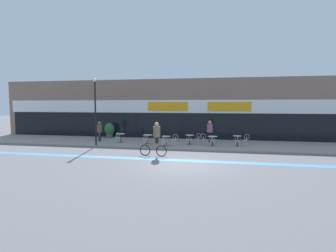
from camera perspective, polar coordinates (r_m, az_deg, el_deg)
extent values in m
plane|color=#5B5B60|center=(14.62, 3.05, -8.38)|extent=(120.00, 120.00, 0.00)
cube|color=gray|center=(21.68, 5.80, -3.93)|extent=(40.00, 5.50, 0.12)
cube|color=#7F6656|center=(26.17, 6.85, 3.68)|extent=(40.00, 4.00, 5.69)
cube|color=black|center=(24.29, 6.45, -0.01)|extent=(38.80, 0.10, 2.40)
cube|color=white|center=(24.22, 6.50, 4.24)|extent=(39.20, 0.14, 1.20)
cube|color=orange|center=(24.55, -0.08, 4.28)|extent=(3.82, 0.08, 0.84)
cube|color=orange|center=(24.08, 13.17, 4.15)|extent=(3.82, 0.08, 0.84)
cube|color=#3D7AB7|center=(15.62, 3.60, -7.51)|extent=(36.00, 0.70, 0.01)
cylinder|color=black|center=(22.66, -10.29, -3.42)|extent=(0.42, 0.42, 0.02)
cylinder|color=black|center=(22.62, -10.30, -2.58)|extent=(0.07, 0.07, 0.69)
cylinder|color=silver|center=(22.57, -10.31, -1.68)|extent=(0.76, 0.76, 0.02)
cylinder|color=black|center=(21.45, -4.40, -3.82)|extent=(0.43, 0.43, 0.02)
cylinder|color=black|center=(21.40, -4.41, -2.92)|extent=(0.07, 0.07, 0.70)
cylinder|color=silver|center=(21.35, -4.41, -1.96)|extent=(0.78, 0.78, 0.02)
cylinder|color=black|center=(20.38, -0.40, -4.25)|extent=(0.37, 0.37, 0.02)
cylinder|color=black|center=(20.33, -0.40, -3.30)|extent=(0.07, 0.07, 0.71)
cylinder|color=silver|center=(20.28, -0.40, -2.26)|extent=(0.68, 0.68, 0.02)
cylinder|color=black|center=(21.13, 4.75, -3.95)|extent=(0.38, 0.38, 0.02)
cylinder|color=black|center=(21.08, 4.76, -3.00)|extent=(0.07, 0.07, 0.73)
cylinder|color=silver|center=(21.04, 4.77, -1.99)|extent=(0.69, 0.69, 0.02)
cylinder|color=black|center=(20.77, 9.66, -4.15)|extent=(0.41, 0.41, 0.02)
cylinder|color=black|center=(20.72, 9.68, -3.24)|extent=(0.07, 0.07, 0.69)
cylinder|color=silver|center=(20.67, 9.69, -2.25)|extent=(0.75, 0.75, 0.02)
cylinder|color=black|center=(21.04, 14.79, -4.13)|extent=(0.36, 0.36, 0.02)
cylinder|color=black|center=(20.99, 14.81, -3.14)|extent=(0.07, 0.07, 0.75)
cylinder|color=silver|center=(20.94, 14.84, -2.09)|extent=(0.65, 0.65, 0.02)
cylinder|color=#B7B2AD|center=(22.10, -10.83, -2.53)|extent=(0.45, 0.45, 0.03)
cylinder|color=#B7B2AD|center=(22.30, -11.08, -3.05)|extent=(0.03, 0.03, 0.42)
cylinder|color=#B7B2AD|center=(22.23, -10.38, -3.06)|extent=(0.03, 0.03, 0.42)
cylinder|color=#B7B2AD|center=(22.03, -11.26, -3.15)|extent=(0.03, 0.03, 0.42)
cylinder|color=#B7B2AD|center=(21.96, -10.56, -3.16)|extent=(0.03, 0.03, 0.42)
torus|color=#B7B2AD|center=(21.91, -10.95, -1.90)|extent=(0.08, 0.41, 0.41)
cylinder|color=#B7B2AD|center=(21.96, -11.38, -2.24)|extent=(0.03, 0.03, 0.23)
cylinder|color=#B7B2AD|center=(21.88, -10.51, -2.26)|extent=(0.03, 0.03, 0.23)
cylinder|color=#B7B2AD|center=(20.86, -4.82, -2.89)|extent=(0.40, 0.40, 0.03)
cylinder|color=#B7B2AD|center=(21.07, -5.07, -3.43)|extent=(0.03, 0.03, 0.42)
cylinder|color=#B7B2AD|center=(20.99, -4.34, -3.46)|extent=(0.03, 0.03, 0.42)
cylinder|color=#B7B2AD|center=(20.80, -5.29, -3.54)|extent=(0.03, 0.03, 0.42)
cylinder|color=#B7B2AD|center=(20.72, -4.54, -3.56)|extent=(0.03, 0.03, 0.42)
torus|color=#B7B2AD|center=(20.67, -4.95, -2.22)|extent=(0.03, 0.41, 0.41)
cylinder|color=#B7B2AD|center=(20.73, -5.40, -2.58)|extent=(0.03, 0.03, 0.23)
cylinder|color=#B7B2AD|center=(20.64, -4.49, -2.61)|extent=(0.03, 0.03, 0.23)
cylinder|color=#B7B2AD|center=(19.78, -0.72, -3.29)|extent=(0.42, 0.42, 0.03)
cylinder|color=#B7B2AD|center=(19.99, -1.00, -3.86)|extent=(0.03, 0.03, 0.42)
cylinder|color=#B7B2AD|center=(19.91, -0.23, -3.89)|extent=(0.03, 0.03, 0.42)
cylinder|color=#B7B2AD|center=(19.72, -1.22, -3.97)|extent=(0.03, 0.03, 0.42)
cylinder|color=#B7B2AD|center=(19.65, -0.43, -4.01)|extent=(0.03, 0.03, 0.42)
torus|color=#B7B2AD|center=(19.59, -0.85, -2.59)|extent=(0.05, 0.41, 0.41)
cylinder|color=#B7B2AD|center=(19.65, -1.34, -2.97)|extent=(0.03, 0.03, 0.23)
cylinder|color=#B7B2AD|center=(19.56, -0.37, -3.00)|extent=(0.03, 0.03, 0.23)
cylinder|color=#B7B2AD|center=(20.21, 1.13, -3.12)|extent=(0.43, 0.43, 0.03)
cylinder|color=#B7B2AD|center=(20.12, 0.70, -3.80)|extent=(0.03, 0.03, 0.42)
cylinder|color=#B7B2AD|center=(20.40, 0.77, -3.68)|extent=(0.03, 0.03, 0.42)
cylinder|color=#B7B2AD|center=(20.10, 1.49, -3.81)|extent=(0.03, 0.03, 0.42)
cylinder|color=#B7B2AD|center=(20.37, 1.56, -3.69)|extent=(0.03, 0.03, 0.42)
torus|color=#B7B2AD|center=(20.16, 1.61, -2.38)|extent=(0.41, 0.06, 0.41)
cylinder|color=#B7B2AD|center=(20.01, 1.57, -2.83)|extent=(0.03, 0.03, 0.23)
cylinder|color=#B7B2AD|center=(20.35, 1.65, -2.70)|extent=(0.03, 0.03, 0.23)
cylinder|color=#B7B2AD|center=(20.53, 4.59, -3.01)|extent=(0.44, 0.44, 0.03)
cylinder|color=#B7B2AD|center=(20.70, 4.20, -3.57)|extent=(0.03, 0.03, 0.42)
cylinder|color=#B7B2AD|center=(20.70, 4.97, -3.57)|extent=(0.03, 0.03, 0.42)
cylinder|color=#B7B2AD|center=(20.43, 4.19, -3.68)|extent=(0.03, 0.03, 0.42)
cylinder|color=#B7B2AD|center=(20.43, 4.98, -3.69)|extent=(0.03, 0.03, 0.42)
torus|color=#B7B2AD|center=(20.33, 4.59, -2.34)|extent=(0.07, 0.41, 0.41)
cylinder|color=#B7B2AD|center=(20.35, 4.11, -2.71)|extent=(0.03, 0.03, 0.23)
cylinder|color=#B7B2AD|center=(20.35, 5.07, -2.72)|extent=(0.03, 0.03, 0.23)
cylinder|color=#B7B2AD|center=(21.02, 6.25, -2.84)|extent=(0.44, 0.44, 0.03)
cylinder|color=#B7B2AD|center=(20.94, 5.80, -3.49)|extent=(0.03, 0.03, 0.42)
cylinder|color=#B7B2AD|center=(21.21, 5.95, -3.38)|extent=(0.03, 0.03, 0.42)
cylinder|color=#B7B2AD|center=(20.89, 6.55, -3.51)|extent=(0.03, 0.03, 0.42)
cylinder|color=#B7B2AD|center=(21.16, 6.69, -3.41)|extent=(0.03, 0.03, 0.42)
torus|color=#B7B2AD|center=(20.96, 6.72, -2.14)|extent=(0.41, 0.07, 0.41)
cylinder|color=#B7B2AD|center=(20.80, 6.62, -2.57)|extent=(0.03, 0.03, 0.23)
cylinder|color=#B7B2AD|center=(21.14, 6.80, -2.45)|extent=(0.03, 0.03, 0.23)
cylinder|color=#B7B2AD|center=(20.16, 9.64, -3.20)|extent=(0.45, 0.45, 0.03)
cylinder|color=#B7B2AD|center=(20.35, 9.30, -3.76)|extent=(0.03, 0.03, 0.42)
cylinder|color=#B7B2AD|center=(20.31, 10.08, -3.79)|extent=(0.03, 0.03, 0.42)
cylinder|color=#B7B2AD|center=(20.08, 9.16, -3.88)|extent=(0.03, 0.03, 0.42)
cylinder|color=#B7B2AD|center=(20.03, 9.95, -3.91)|extent=(0.03, 0.03, 0.42)
torus|color=#B7B2AD|center=(19.96, 9.56, -2.52)|extent=(0.08, 0.41, 0.41)
cylinder|color=#B7B2AD|center=(20.01, 9.08, -2.89)|extent=(0.03, 0.03, 0.23)
cylinder|color=#B7B2AD|center=(19.95, 10.04, -2.92)|extent=(0.03, 0.03, 0.23)
cylinder|color=#B7B2AD|center=(20.73, 8.16, -2.97)|extent=(0.44, 0.44, 0.03)
cylinder|color=#B7B2AD|center=(20.90, 8.51, -3.53)|extent=(0.03, 0.03, 0.42)
cylinder|color=#B7B2AD|center=(20.63, 8.56, -3.64)|extent=(0.03, 0.03, 0.42)
cylinder|color=#B7B2AD|center=(20.89, 7.74, -3.53)|extent=(0.03, 0.03, 0.42)
cylinder|color=#B7B2AD|center=(20.61, 7.78, -3.64)|extent=(0.03, 0.03, 0.42)
torus|color=#B7B2AD|center=(20.68, 7.70, -2.24)|extent=(0.41, 0.07, 0.41)
cylinder|color=#B7B2AD|center=(20.87, 7.67, -2.56)|extent=(0.03, 0.03, 0.23)
cylinder|color=#B7B2AD|center=(20.53, 7.71, -2.68)|extent=(0.03, 0.03, 0.23)
cylinder|color=#B7B2AD|center=(20.44, 14.91, -3.19)|extent=(0.42, 0.42, 0.03)
cylinder|color=#B7B2AD|center=(20.61, 14.50, -3.75)|extent=(0.03, 0.03, 0.42)
cylinder|color=#B7B2AD|center=(20.61, 15.28, -3.76)|extent=(0.03, 0.03, 0.42)
cylinder|color=#B7B2AD|center=(20.33, 14.51, -3.86)|extent=(0.03, 0.03, 0.42)
cylinder|color=#B7B2AD|center=(20.33, 15.30, -3.88)|extent=(0.03, 0.03, 0.42)
torus|color=#B7B2AD|center=(20.23, 14.93, -2.52)|extent=(0.05, 0.41, 0.41)
cylinder|color=#B7B2AD|center=(20.25, 14.44, -2.89)|extent=(0.03, 0.03, 0.23)
cylinder|color=#B7B2AD|center=(20.25, 15.41, -2.91)|extent=(0.03, 0.03, 0.23)
cylinder|color=#B7B2AD|center=(21.02, 16.32, -3.00)|extent=(0.43, 0.43, 0.03)
cylinder|color=#B7B2AD|center=(20.89, 15.98, -3.66)|extent=(0.03, 0.03, 0.42)
cylinder|color=#B7B2AD|center=(21.17, 15.87, -3.55)|extent=(0.03, 0.03, 0.42)
cylinder|color=#B7B2AD|center=(20.94, 16.74, -3.66)|extent=(0.03, 0.03, 0.42)
cylinder|color=#B7B2AD|center=(21.21, 16.62, -3.56)|extent=(0.03, 0.03, 0.42)
torus|color=#B7B2AD|center=(21.02, 16.79, -2.29)|extent=(0.41, 0.06, 0.41)
cylinder|color=#B7B2AD|center=(20.87, 16.86, -2.72)|extent=(0.03, 0.03, 0.23)
cylinder|color=#B7B2AD|center=(21.20, 16.71, -2.60)|extent=(0.03, 0.03, 0.23)
cylinder|color=#4C4C51|center=(25.78, -12.59, -2.02)|extent=(0.60, 0.60, 0.42)
ellipsoid|color=#28662D|center=(25.72, -12.62, -0.66)|extent=(0.96, 0.96, 1.15)
cylinder|color=black|center=(21.19, -15.52, 2.64)|extent=(0.12, 0.12, 4.97)
sphere|color=beige|center=(21.26, -15.68, 9.56)|extent=(0.26, 0.26, 0.26)
torus|color=black|center=(17.05, -5.02, -5.28)|extent=(0.72, 0.12, 0.71)
torus|color=black|center=(16.69, -1.45, -5.48)|extent=(0.72, 0.12, 0.71)
cylinder|color=red|center=(16.83, -3.44, -4.35)|extent=(0.86, 0.11, 0.64)
cylinder|color=red|center=(16.74, -2.47, -4.58)|extent=(0.04, 0.04, 0.50)
cylinder|color=red|center=(16.94, -4.86, -3.27)|extent=(0.07, 0.48, 0.03)
cylinder|color=black|center=(16.59, -2.57, -3.12)|extent=(0.17, 0.17, 0.38)
cylinder|color=black|center=(16.76, -2.38, -3.05)|extent=(0.17, 0.17, 0.38)
cylinder|color=brown|center=(16.61, -2.48, -1.25)|extent=(0.49, 0.49, 0.69)
sphere|color=tan|center=(16.57, -2.49, 0.40)|extent=(0.26, 0.26, 0.26)
cylinder|color=black|center=(22.42, 9.12, -2.44)|extent=(0.19, 0.19, 0.84)
cylinder|color=black|center=(22.60, 9.04, -2.38)|extent=(0.19, 0.19, 0.84)
cylinder|color=#A84C7F|center=(22.43, 9.10, -0.43)|extent=(0.56, 0.56, 0.73)
sphere|color=tan|center=(22.39, 9.12, 0.84)|extent=(0.27, 0.27, 0.27)
cylinder|color=#382D47|center=(23.48, -14.77, -2.29)|extent=(0.16, 0.16, 0.78)
cylinder|color=#382D47|center=(23.62, -14.56, -2.24)|extent=(0.16, 0.16, 0.78)
cylinder|color=brown|center=(23.47, -14.70, -0.51)|extent=(0.47, 0.47, 0.67)
sphere|color=#9E7051|center=(23.44, -14.72, 0.62)|extent=(0.25, 0.25, 0.25)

